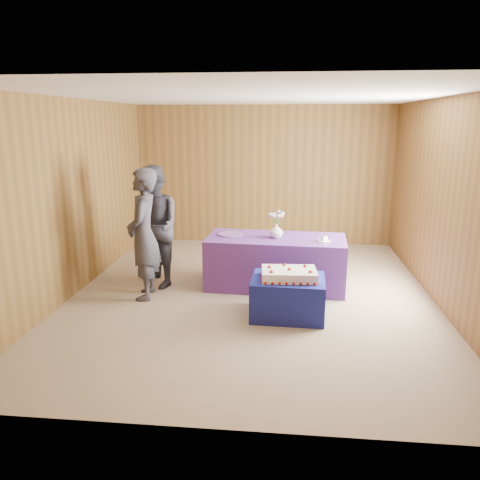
# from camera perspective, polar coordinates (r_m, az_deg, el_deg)

# --- Properties ---
(ground) EXTENTS (6.00, 6.00, 0.00)m
(ground) POSITION_cam_1_polar(r_m,az_deg,el_deg) (6.67, 1.40, -6.70)
(ground) COLOR gray
(ground) RESTS_ON ground
(room_shell) EXTENTS (5.04, 6.04, 2.72)m
(room_shell) POSITION_cam_1_polar(r_m,az_deg,el_deg) (6.26, 1.50, 8.90)
(room_shell) COLOR brown
(room_shell) RESTS_ON ground
(cake_table) EXTENTS (0.93, 0.73, 0.50)m
(cake_table) POSITION_cam_1_polar(r_m,az_deg,el_deg) (5.93, 5.85, -6.93)
(cake_table) COLOR navy
(cake_table) RESTS_ON ground
(serving_table) EXTENTS (2.05, 1.02, 0.75)m
(serving_table) POSITION_cam_1_polar(r_m,az_deg,el_deg) (6.91, 4.37, -2.70)
(serving_table) COLOR #5F3188
(serving_table) RESTS_ON ground
(sheet_cake) EXTENTS (0.73, 0.52, 0.16)m
(sheet_cake) POSITION_cam_1_polar(r_m,az_deg,el_deg) (5.80, 5.99, -4.17)
(sheet_cake) COLOR white
(sheet_cake) RESTS_ON cake_table
(vase) EXTENTS (0.22, 0.22, 0.21)m
(vase) POSITION_cam_1_polar(r_m,az_deg,el_deg) (6.77, 4.43, 1.13)
(vase) COLOR silver
(vase) RESTS_ON serving_table
(flower_spray) EXTENTS (0.23, 0.22, 0.17)m
(flower_spray) POSITION_cam_1_polar(r_m,az_deg,el_deg) (6.72, 4.47, 3.19)
(flower_spray) COLOR #305C24
(flower_spray) RESTS_ON vase
(platter) EXTENTS (0.37, 0.37, 0.02)m
(platter) POSITION_cam_1_polar(r_m,az_deg,el_deg) (6.94, -1.16, 0.70)
(platter) COLOR #7E53A7
(platter) RESTS_ON serving_table
(plate) EXTENTS (0.24, 0.24, 0.01)m
(plate) POSITION_cam_1_polar(r_m,az_deg,el_deg) (6.68, 10.20, -0.10)
(plate) COLOR silver
(plate) RESTS_ON serving_table
(cake_slice) EXTENTS (0.10, 0.09, 0.09)m
(cake_slice) POSITION_cam_1_polar(r_m,az_deg,el_deg) (6.67, 10.22, 0.23)
(cake_slice) COLOR white
(cake_slice) RESTS_ON plate
(knife) EXTENTS (0.26, 0.03, 0.00)m
(knife) POSITION_cam_1_polar(r_m,az_deg,el_deg) (6.53, 10.51, -0.49)
(knife) COLOR silver
(knife) RESTS_ON serving_table
(guest_left) EXTENTS (0.52, 0.71, 1.80)m
(guest_left) POSITION_cam_1_polar(r_m,az_deg,el_deg) (6.47, -11.67, 0.66)
(guest_left) COLOR #34333D
(guest_left) RESTS_ON ground
(guest_right) EXTENTS (1.08, 1.10, 1.79)m
(guest_right) POSITION_cam_1_polar(r_m,az_deg,el_deg) (6.92, -10.49, 1.57)
(guest_right) COLOR #34343E
(guest_right) RESTS_ON ground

